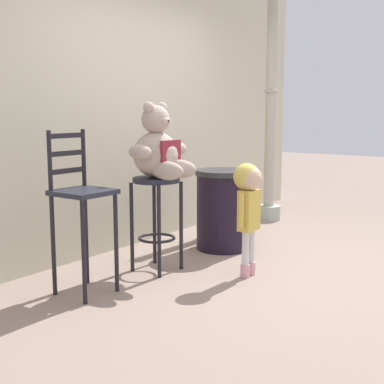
% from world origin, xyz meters
% --- Properties ---
extents(ground_plane, '(24.00, 24.00, 0.00)m').
position_xyz_m(ground_plane, '(0.00, 0.00, 0.00)').
color(ground_plane, gray).
extents(building_wall, '(6.59, 0.30, 3.86)m').
position_xyz_m(building_wall, '(0.00, 1.85, 1.93)').
color(building_wall, beige).
rests_on(building_wall, ground_plane).
extents(bar_stool_with_teddy, '(0.39, 0.39, 0.80)m').
position_xyz_m(bar_stool_with_teddy, '(-0.60, 0.94, 0.57)').
color(bar_stool_with_teddy, '#222330').
rests_on(bar_stool_with_teddy, ground_plane).
extents(teddy_bear, '(0.59, 0.53, 0.62)m').
position_xyz_m(teddy_bear, '(-0.60, 0.91, 1.03)').
color(teddy_bear, '#B29E8F').
rests_on(teddy_bear, bar_stool_with_teddy).
extents(child_walking, '(0.30, 0.24, 0.93)m').
position_xyz_m(child_walking, '(-0.29, 0.24, 0.68)').
color(child_walking, pink).
rests_on(child_walking, ground_plane).
extents(trash_bin, '(0.55, 0.55, 0.78)m').
position_xyz_m(trash_bin, '(0.33, 0.87, 0.39)').
color(trash_bin, black).
rests_on(trash_bin, ground_plane).
extents(lamppost, '(0.30, 0.30, 2.73)m').
position_xyz_m(lamppost, '(1.84, 1.16, 1.08)').
color(lamppost, '#A4AEA1').
rests_on(lamppost, ground_plane).
extents(bar_chair_empty, '(0.38, 0.38, 1.21)m').
position_xyz_m(bar_chair_empty, '(-1.35, 1.03, 0.68)').
color(bar_chair_empty, '#222330').
rests_on(bar_chair_empty, ground_plane).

